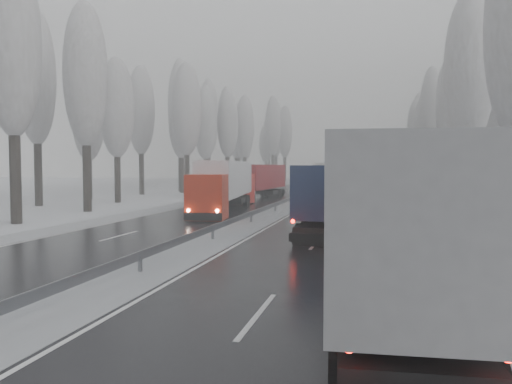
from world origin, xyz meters
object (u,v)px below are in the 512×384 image
at_px(truck_blue_box, 338,192).
at_px(box_truck_distant, 354,179).
at_px(truck_grey_tarp, 380,212).
at_px(truck_red_white, 224,182).
at_px(truck_red_red, 259,179).
at_px(truck_cream_box, 345,186).

height_order(truck_blue_box, box_truck_distant, truck_blue_box).
distance_m(truck_grey_tarp, truck_red_white, 27.08).
bearing_deg(truck_red_red, truck_cream_box, -55.22).
distance_m(truck_cream_box, truck_red_white, 10.02).
relative_size(truck_grey_tarp, truck_blue_box, 1.12).
relative_size(truck_cream_box, box_truck_distant, 2.14).
bearing_deg(box_truck_distant, truck_cream_box, -95.36).
bearing_deg(box_truck_distant, truck_blue_box, -95.54).
relative_size(truck_blue_box, truck_red_white, 0.91).
height_order(truck_grey_tarp, truck_blue_box, truck_grey_tarp).
distance_m(truck_blue_box, truck_red_red, 25.77).
bearing_deg(truck_blue_box, box_truck_distant, 96.04).
bearing_deg(truck_cream_box, truck_blue_box, -88.80).
xyz_separation_m(truck_grey_tarp, truck_blue_box, (-2.33, 15.59, -0.26)).
bearing_deg(truck_blue_box, truck_grey_tarp, -77.17).
bearing_deg(box_truck_distant, truck_grey_tarp, -94.18).
height_order(truck_cream_box, truck_red_white, truck_red_white).
relative_size(truck_grey_tarp, truck_red_red, 1.09).
height_order(truck_grey_tarp, truck_cream_box, truck_grey_tarp).
distance_m(truck_grey_tarp, truck_cream_box, 22.20).
xyz_separation_m(truck_grey_tarp, truck_red_red, (-12.78, 39.15, -0.21)).
bearing_deg(truck_cream_box, truck_grey_tarp, -82.86).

